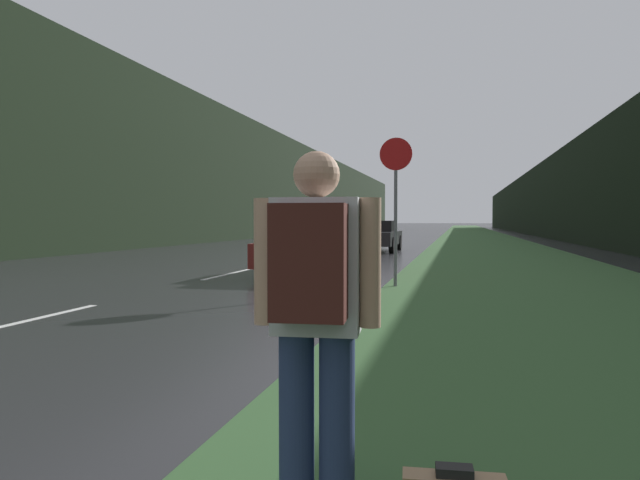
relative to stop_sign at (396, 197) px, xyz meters
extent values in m
cube|color=#33562D|center=(2.77, 26.65, -1.84)|extent=(6.00, 240.00, 0.02)
cube|color=silver|center=(-4.44, -5.18, -1.84)|extent=(0.12, 3.00, 0.01)
cube|color=silver|center=(-4.44, 1.82, -1.84)|extent=(0.12, 3.00, 0.01)
cube|color=silver|center=(-4.44, 8.82, -1.84)|extent=(0.12, 3.00, 0.01)
cube|color=silver|center=(-4.44, 15.82, -1.84)|extent=(0.12, 3.00, 0.01)
cube|color=black|center=(-14.65, 36.65, 2.59)|extent=(2.00, 140.00, 8.88)
cube|color=black|center=(8.77, 36.65, 1.23)|extent=(2.00, 140.00, 6.15)
cylinder|color=slate|center=(0.00, 0.00, -0.65)|extent=(0.07, 0.07, 2.39)
cylinder|color=#B71414|center=(0.00, 0.00, 0.87)|extent=(0.66, 0.02, 0.66)
cylinder|color=navy|center=(0.53, -9.18, -1.42)|extent=(0.16, 0.16, 0.85)
cylinder|color=navy|center=(0.72, -9.16, -1.42)|extent=(0.16, 0.16, 0.85)
cube|color=silver|center=(0.63, -9.17, -0.69)|extent=(0.41, 0.25, 0.61)
sphere|color=tan|center=(0.63, -9.17, -0.28)|extent=(0.21, 0.21, 0.21)
cylinder|color=tan|center=(0.38, -9.19, -0.67)|extent=(0.10, 0.10, 0.58)
cylinder|color=tan|center=(0.87, -9.15, -0.67)|extent=(0.10, 0.10, 0.58)
cube|color=#471E19|center=(0.64, -9.37, -0.66)|extent=(0.33, 0.21, 0.49)
cube|color=black|center=(1.24, -9.29, -1.52)|extent=(0.16, 0.09, 0.04)
cube|color=maroon|center=(-2.34, 2.56, -1.29)|extent=(1.91, 4.73, 0.56)
cube|color=#40120F|center=(-2.34, 2.80, -0.75)|extent=(1.63, 2.13, 0.51)
cylinder|color=black|center=(-1.43, 1.10, -1.54)|extent=(0.20, 0.62, 0.62)
cylinder|color=black|center=(-3.25, 1.10, -1.54)|extent=(0.20, 0.62, 0.62)
cylinder|color=black|center=(-1.43, 4.03, -1.54)|extent=(0.20, 0.62, 0.62)
cylinder|color=black|center=(-3.25, 4.03, -1.54)|extent=(0.20, 0.62, 0.62)
cube|color=black|center=(-2.34, 13.43, -1.25)|extent=(1.90, 4.78, 0.57)
cube|color=black|center=(-2.34, 13.67, -0.73)|extent=(1.62, 2.15, 0.48)
cylinder|color=black|center=(-1.43, 11.95, -1.51)|extent=(0.20, 0.68, 0.68)
cylinder|color=black|center=(-3.24, 11.95, -1.51)|extent=(0.20, 0.68, 0.68)
cylinder|color=black|center=(-1.43, 14.91, -1.51)|extent=(0.20, 0.68, 0.68)
cylinder|color=black|center=(-3.24, 14.91, -1.51)|extent=(0.20, 0.68, 0.68)
camera|label=1|loc=(1.25, -11.67, -0.48)|focal=32.00mm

